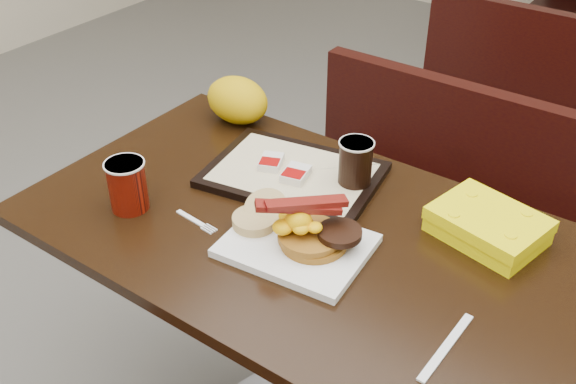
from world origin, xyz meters
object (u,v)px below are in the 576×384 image
Objects in this scene: coffee_cup_near at (127,186)px; coffee_cup_far at (355,162)px; tray at (293,175)px; clamshell at (488,226)px; pancake_stack at (314,238)px; table_near at (302,350)px; platter at (297,246)px; knife at (446,347)px; hashbrown_sleeve_left at (271,162)px; hashbrown_sleeve_right at (296,174)px; bench_near_n at (429,216)px; bench_far_s at (552,81)px; fork at (191,218)px; paper_bag at (237,100)px.

coffee_cup_far is (0.36, 0.35, 0.01)m from coffee_cup_near.
coffee_cup_near reaches higher than tray.
pancake_stack is at bearing -125.43° from clamshell.
pancake_stack is at bearing -41.33° from table_near.
pancake_stack is (0.03, 0.02, 0.02)m from platter.
coffee_cup_near is at bearing -86.54° from knife.
coffee_cup_near is at bearing -140.14° from clamshell.
knife is 1.80× the size of coffee_cup_far.
tray is 0.06m from hashbrown_sleeve_left.
platter is 3.93× the size of hashbrown_sleeve_right.
table_near is at bearing -92.74° from coffee_cup_far.
hashbrown_sleeve_left reaches higher than tray.
pancake_stack is (0.06, -0.05, 0.41)m from table_near.
tray reaches higher than bench_near_n.
bench_far_s is (0.00, 1.90, -0.02)m from table_near.
coffee_cup_far is 0.48× the size of clamshell.
hashbrown_sleeve_left is 0.66× the size of coffee_cup_far.
bench_far_s is 3.56× the size of platter.
tray reaches higher than knife.
pancake_stack is at bearing -88.30° from bench_far_s.
hashbrown_sleeve_left is at bearing 144.41° from table_near.
table_near is 6.48× the size of knife.
bench_far_s is 2.07m from fork.
platter is 0.24m from hashbrown_sleeve_right.
tray is at bearing -161.53° from coffee_cup_far.
table_near is at bearing -90.00° from bench_far_s.
table_near reaches higher than bench_far_s.
knife is 0.90m from paper_bag.
bench_near_n is at bearing 48.89° from hashbrown_sleeve_left.
table_near is at bearing 34.18° from fork.
bench_far_s is 13.97× the size of hashbrown_sleeve_right.
fork is at bearing -174.15° from platter.
clamshell is at bearing -3.56° from hashbrown_sleeve_right.
clamshell is at bearing -7.25° from paper_bag.
hashbrown_sleeve_right is at bearing 131.23° from table_near.
table_near is 0.58m from coffee_cup_near.
hashbrown_sleeve_right is at bearing -93.51° from bench_far_s.
knife is at bearing 3.69° from fork.
paper_bag reaches higher than coffee_cup_near.
platter reaches higher than knife.
table_near is 11.68× the size of coffee_cup_far.
platter is at bearing -150.95° from pancake_stack.
fork reaches higher than bench_near_n.
coffee_cup_far reaches higher than hashbrown_sleeve_left.
pancake_stack is (0.06, -1.95, 0.42)m from bench_far_s.
bench_near_n is 2.57× the size of tray.
tray reaches higher than bench_far_s.
clamshell is (0.67, 0.35, -0.03)m from coffee_cup_near.
fork is at bearing -126.28° from coffee_cup_far.
coffee_cup_far reaches higher than table_near.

